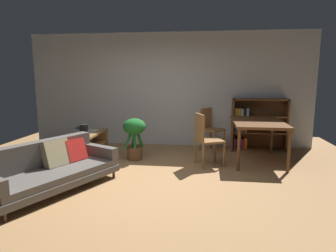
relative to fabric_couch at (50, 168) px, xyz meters
name	(u,v)px	position (x,y,z in m)	size (l,w,h in m)	color
ground_plane	(146,183)	(1.37, 0.40, -0.32)	(8.16, 8.16, 0.00)	#A87A4C
back_wall_panel	(168,90)	(1.37, 3.10, 1.03)	(6.80, 0.10, 2.70)	silver
fabric_couch	(50,168)	(0.00, 0.00, 0.00)	(1.61, 2.12, 0.72)	#56351E
media_console	(90,146)	(-0.06, 1.66, -0.06)	(0.39, 1.16, 0.53)	olive
open_laptop	(88,130)	(-0.17, 1.87, 0.23)	(0.41, 0.32, 0.09)	silver
desk_speaker	(84,130)	(-0.07, 1.44, 0.31)	(0.16, 0.16, 0.22)	black
potted_floor_plant	(134,134)	(0.88, 1.70, 0.21)	(0.46, 0.48, 0.84)	brown
dining_table	(258,125)	(3.32, 1.89, 0.41)	(0.96, 1.44, 0.81)	brown
dining_chair_near	(210,127)	(2.40, 2.66, 0.22)	(0.59, 0.59, 0.96)	olive
dining_chair_far	(206,137)	(2.30, 1.47, 0.23)	(0.59, 0.58, 0.99)	olive
bookshelf	(255,125)	(3.44, 2.91, 0.24)	(1.23, 0.33, 1.18)	brown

